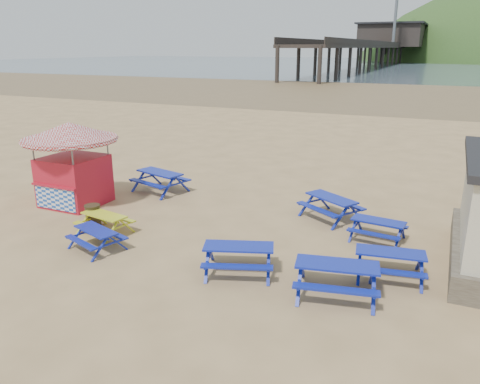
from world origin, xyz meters
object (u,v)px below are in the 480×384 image
at_px(picnic_table_blue_b, 331,208).
at_px(picnic_table_blue_a, 160,182).
at_px(picnic_table_yellow, 105,224).
at_px(ice_cream_kiosk, 72,153).
at_px(litter_bin, 93,216).

bearing_deg(picnic_table_blue_b, picnic_table_blue_a, -150.45).
bearing_deg(picnic_table_yellow, ice_cream_kiosk, 156.80).
bearing_deg(picnic_table_blue_a, litter_bin, -72.48).
bearing_deg(ice_cream_kiosk, picnic_table_blue_b, 14.52).
relative_size(picnic_table_blue_a, picnic_table_blue_b, 0.99).
bearing_deg(litter_bin, picnic_table_yellow, -22.70).
distance_m(picnic_table_yellow, litter_bin, 0.82).
height_order(picnic_table_blue_a, picnic_table_blue_b, picnic_table_blue_a).
xyz_separation_m(picnic_table_blue_b, picnic_table_yellow, (-6.41, -4.39, -0.07)).
xyz_separation_m(picnic_table_yellow, ice_cream_kiosk, (-3.03, 1.97, 1.68)).
bearing_deg(picnic_table_blue_b, ice_cream_kiosk, -133.88).
distance_m(picnic_table_blue_b, ice_cream_kiosk, 9.87).
xyz_separation_m(picnic_table_yellow, litter_bin, (-0.75, 0.31, 0.06)).
xyz_separation_m(picnic_table_blue_b, litter_bin, (-7.16, -4.07, -0.01)).
bearing_deg(picnic_table_blue_a, picnic_table_yellow, -63.58).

